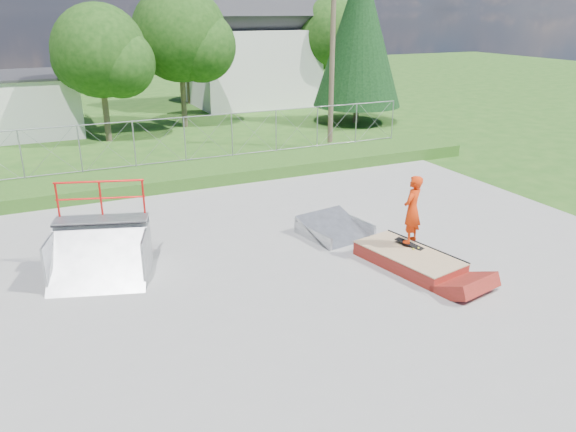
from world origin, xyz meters
The scene contains 16 objects.
ground centered at (0.00, 0.00, 0.00)m, with size 120.00×120.00×0.00m, color #265418.
concrete_pad centered at (0.00, 0.00, 0.02)m, with size 20.00×16.00×0.04m, color gray.
grass_berm centered at (0.00, 9.50, 0.25)m, with size 24.00×3.00×0.50m, color #265418.
grind_box centered at (2.85, -0.63, 0.21)m, with size 1.88×3.00×0.41m.
quarter_pipe centered at (-4.48, 1.93, 1.14)m, with size 2.28×1.93×2.28m, color gray, non-canonical shape.
flat_bank_ramp centered at (2.14, 1.98, 0.26)m, with size 1.69×1.80×0.52m, color gray, non-canonical shape.
skateboard centered at (3.10, -0.30, 0.46)m, with size 0.22×0.80×0.02m, color black.
skater centered at (3.10, -0.30, 1.36)m, with size 0.66×0.43×1.80m, color red.
chain_link_fence centered at (0.00, 10.50, 1.40)m, with size 20.00×0.06×1.80m, color gray, non-canonical shape.
gable_house centered at (9.00, 26.00, 3.84)m, with size 8.40×6.08×8.94m.
utility_pole centered at (7.50, 12.00, 4.00)m, with size 0.24×0.24×8.00m, color brown.
tree_left_near centered at (-1.75, 17.83, 4.24)m, with size 4.76×4.48×6.65m.
tree_center centered at (2.78, 19.81, 4.85)m, with size 5.44×5.12×7.60m.
tree_right_far centered at (14.27, 23.82, 4.54)m, with size 5.10×4.80×7.12m.
tree_back_mid centered at (5.21, 27.86, 3.63)m, with size 4.08×3.84×5.70m.
conifer_tree centered at (12.00, 17.00, 5.05)m, with size 5.04×5.04×9.10m.
Camera 1 is at (-5.57, -11.33, 6.30)m, focal length 35.00 mm.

